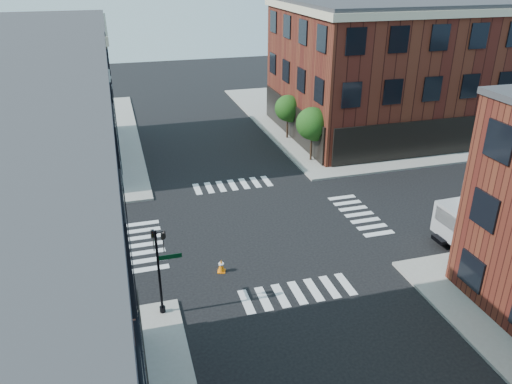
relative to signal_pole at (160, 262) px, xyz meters
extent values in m
plane|color=black|center=(6.72, 6.68, -2.86)|extent=(120.00, 120.00, 0.00)
cube|color=gray|center=(27.72, 27.68, -2.78)|extent=(30.00, 30.00, 0.15)
cube|color=#441611|center=(27.22, 22.68, 3.14)|extent=(25.00, 16.00, 12.00)
cylinder|color=black|center=(14.22, 16.68, -1.97)|extent=(0.18, 0.18, 1.47)
cylinder|color=black|center=(14.22, 16.68, -1.24)|extent=(0.12, 0.12, 1.47)
sphere|color=#14380F|center=(14.22, 16.68, 0.44)|extent=(2.69, 2.69, 2.69)
sphere|color=#14380F|center=(14.47, 16.58, -0.10)|extent=(1.85, 1.85, 1.85)
cylinder|color=black|center=(14.22, 22.68, -2.04)|extent=(0.18, 0.18, 1.33)
cylinder|color=black|center=(14.22, 22.68, -1.38)|extent=(0.12, 0.12, 1.33)
sphere|color=#14380F|center=(14.22, 22.68, 0.14)|extent=(2.43, 2.43, 2.43)
sphere|color=#14380F|center=(14.47, 22.58, -0.35)|extent=(1.67, 1.67, 1.67)
cylinder|color=black|center=(-0.08, -0.12, -0.56)|extent=(0.12, 0.12, 4.60)
cylinder|color=black|center=(-0.08, -0.12, -2.56)|extent=(0.28, 0.28, 0.30)
cube|color=#053819|center=(0.47, -0.12, 0.29)|extent=(1.10, 0.03, 0.22)
cube|color=#053819|center=(-0.08, 0.43, 0.54)|extent=(0.03, 1.10, 0.22)
imported|color=black|center=(0.27, -0.02, 1.04)|extent=(0.22, 0.18, 1.10)
imported|color=black|center=(-0.18, 0.23, 1.04)|extent=(0.18, 0.22, 1.10)
cube|color=silver|center=(21.18, 1.75, -0.81)|extent=(5.72, 2.60, 3.02)
cube|color=maroon|center=(21.14, 2.98, -0.81)|extent=(2.14, 0.10, 0.68)
cube|color=#B4B4B6|center=(17.48, 1.64, -1.35)|extent=(2.02, 2.39, 1.95)
cube|color=black|center=(16.55, 1.61, -1.01)|extent=(0.15, 1.85, 0.88)
cube|color=black|center=(20.01, 1.71, -2.37)|extent=(7.82, 1.20, 0.24)
cylinder|color=black|center=(17.51, 0.62, -2.37)|extent=(0.98, 0.37, 0.97)
cylinder|color=black|center=(17.45, 2.66, -2.37)|extent=(0.98, 0.37, 0.97)
cylinder|color=black|center=(20.96, 2.76, -2.37)|extent=(0.98, 0.37, 0.97)
cube|color=orange|center=(3.40, 2.63, -2.84)|extent=(0.53, 0.53, 0.04)
cone|color=orange|center=(3.40, 2.63, -2.47)|extent=(0.50, 0.50, 0.78)
cylinder|color=white|center=(3.40, 2.63, -2.36)|extent=(0.30, 0.30, 0.09)
camera|label=1|loc=(-1.11, -19.83, 12.59)|focal=35.00mm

